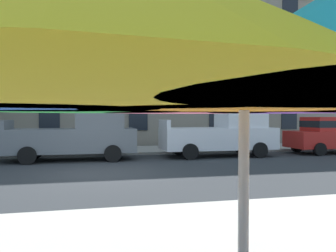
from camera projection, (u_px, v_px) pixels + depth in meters
The scene contains 7 objects.
ground_plane at pixel (99, 174), 10.57m from camera, with size 120.00×120.00×0.00m, color #2D3033.
sidewalk_far at pixel (96, 151), 17.19m from camera, with size 56.00×3.60×0.12m, color #9E998E.
apartment_building at pixel (93, 11), 24.92m from camera, with size 39.45×12.08×19.20m.
pickup_gray at pixel (78, 135), 13.98m from camera, with size 5.10×2.12×2.20m.
pickup_white at pixel (223, 134), 15.39m from camera, with size 5.10×2.12×2.20m.
sedan_red at pixel (331, 134), 16.67m from camera, with size 4.40×1.98×1.78m.
patio_umbrella at pixel (244, 70), 1.87m from camera, with size 3.85×3.85×2.32m.
Camera 1 is at (-0.27, -10.74, 1.77)m, focal length 36.31 mm.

